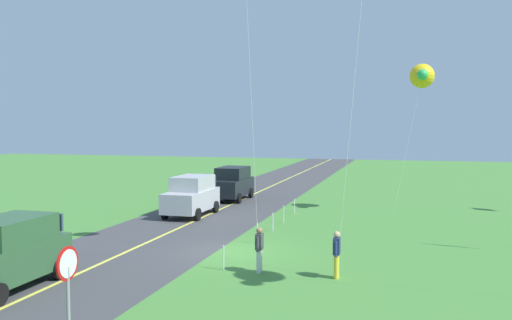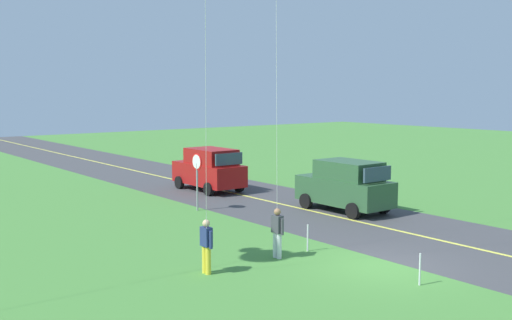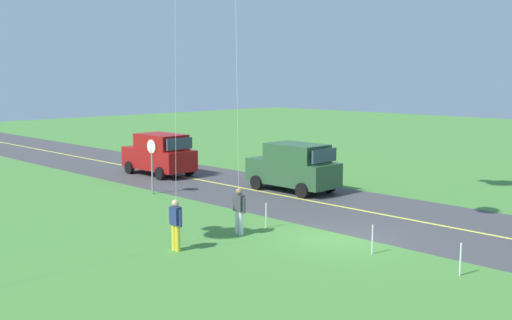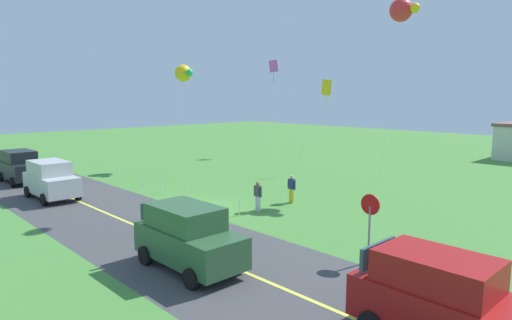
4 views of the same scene
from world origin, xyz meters
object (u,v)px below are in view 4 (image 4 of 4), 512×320
car_parked_west_near (51,179)px  person_adult_companion (258,195)px  car_parked_east_near (442,299)px  stop_sign (370,215)px  kite_orange_near (402,10)px  person_adult_near (292,188)px  kite_yellow_high (274,68)px  kite_green_far (326,89)px  car_suv_foreground (188,236)px  car_parked_west_far (20,166)px  kite_pink_drift (184,73)px

car_parked_west_near → person_adult_companion: size_ratio=2.75×
car_parked_east_near → stop_sign: 5.43m
car_parked_east_near → kite_orange_near: 21.04m
person_adult_near → kite_yellow_high: kite_yellow_high is taller
person_adult_near → kite_green_far: (-5.15, 9.72, 5.74)m
car_suv_foreground → car_parked_west_near: size_ratio=1.00×
car_parked_west_far → stop_sign: size_ratio=1.72×
person_adult_companion → kite_pink_drift: (-14.80, 5.63, 7.08)m
person_adult_companion → kite_pink_drift: kite_pink_drift is taller
kite_pink_drift → person_adult_near: bearing=-11.3°
stop_sign → car_suv_foreground: bearing=-129.0°
car_parked_west_far → kite_green_far: kite_green_far is taller
kite_yellow_high → person_adult_near: bearing=-43.0°
car_parked_east_near → kite_pink_drift: size_ratio=0.51×
car_parked_west_near → person_adult_near: 14.22m
car_parked_west_near → person_adult_near: car_parked_west_near is taller
person_adult_companion → kite_green_far: kite_green_far is taller
car_parked_west_far → stop_sign: stop_sign is taller
kite_yellow_high → kite_green_far: kite_yellow_high is taller
car_parked_east_near → car_parked_west_near: (-22.79, -1.34, 0.00)m
car_suv_foreground → kite_orange_near: bearing=95.5°
car_parked_east_near → person_adult_companion: 13.44m
car_parked_east_near → car_parked_west_far: bearing=-177.8°
kite_yellow_high → car_suv_foreground: bearing=-51.2°
kite_yellow_high → person_adult_companion: bearing=-47.8°
car_parked_east_near → kite_pink_drift: (-27.04, 11.16, 6.79)m
car_parked_east_near → kite_green_far: size_ratio=0.60×
car_parked_east_near → person_adult_near: 14.77m
car_parked_west_far → kite_green_far: 23.23m
stop_sign → person_adult_near: bearing=149.3°
car_suv_foreground → stop_sign: (4.11, 5.07, 0.65)m
car_suv_foreground → person_adult_near: size_ratio=2.75×
kite_orange_near → kite_yellow_high: bearing=157.8°
car_parked_west_near → stop_sign: stop_sign is taller
person_adult_near → kite_green_far: 12.41m
kite_yellow_high → kite_green_far: (10.62, -5.00, -2.33)m
car_parked_west_near → car_suv_foreground: bearing=-1.3°
car_suv_foreground → person_adult_near: bearing=111.9°
person_adult_near → car_suv_foreground: bearing=158.6°
car_parked_west_near → kite_pink_drift: kite_pink_drift is taller
car_parked_west_near → kite_yellow_high: size_ratio=0.45×
car_parked_east_near → kite_green_far: 25.59m
kite_green_far → person_adult_companion: bearing=-67.4°
car_suv_foreground → kite_green_far: bearing=115.0°
car_parked_east_near → person_adult_near: bearing=146.2°
kite_green_far → car_suv_foreground: bearing=-65.0°
car_parked_west_near → kite_orange_near: kite_orange_near is taller
car_parked_east_near → kite_pink_drift: bearing=157.6°
kite_yellow_high → kite_orange_near: (18.10, -7.39, 2.33)m
kite_green_far → kite_pink_drift: kite_pink_drift is taller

